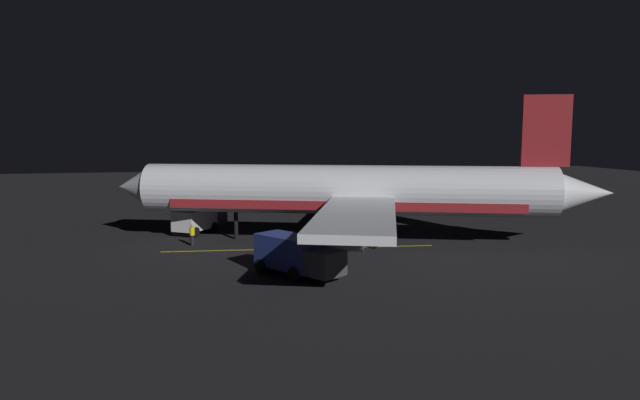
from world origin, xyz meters
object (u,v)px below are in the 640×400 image
airliner (352,192)px  traffic_cone_near_left (303,253)px  ground_crew_worker (192,235)px  baggage_truck (199,220)px  catering_truck (296,256)px  traffic_cone_near_right (302,232)px

airliner → traffic_cone_near_left: bearing=131.3°
airliner → ground_crew_worker: airliner is taller
baggage_truck → catering_truck: bearing=-160.8°
baggage_truck → traffic_cone_near_left: (-11.28, -7.29, -0.90)m
baggage_truck → traffic_cone_near_left: bearing=-147.1°
baggage_truck → catering_truck: size_ratio=0.96×
ground_crew_worker → traffic_cone_near_left: bearing=-124.9°
baggage_truck → traffic_cone_near_left: size_ratio=10.81×
baggage_truck → catering_truck: (-16.72, -5.83, 0.12)m
ground_crew_worker → airliner: bearing=-95.5°
airliner → ground_crew_worker: size_ratio=22.33×
traffic_cone_near_left → traffic_cone_near_right: (8.44, -1.51, 0.00)m
catering_truck → traffic_cone_near_left: catering_truck is taller
airliner → traffic_cone_near_right: 6.59m
baggage_truck → catering_truck: catering_truck is taller
airliner → catering_truck: airliner is taller
traffic_cone_near_right → airliner: bearing=-141.5°
ground_crew_worker → traffic_cone_near_left: (-5.47, -7.84, -0.64)m
baggage_truck → traffic_cone_near_right: 9.29m
catering_truck → ground_crew_worker: (10.91, 6.39, -0.38)m
traffic_cone_near_right → ground_crew_worker: bearing=107.6°
ground_crew_worker → baggage_truck: bearing=-5.5°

